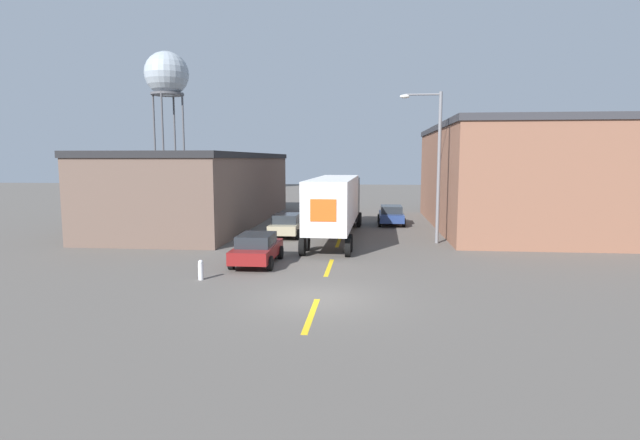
{
  "coord_description": "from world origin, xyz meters",
  "views": [
    {
      "loc": [
        1.8,
        -17.24,
        4.95
      ],
      "look_at": [
        -0.73,
        8.2,
        1.81
      ],
      "focal_mm": 28.0,
      "sensor_mm": 36.0,
      "label": 1
    }
  ],
  "objects_px": {
    "parked_car_left_near": "(257,248)",
    "parked_car_right_far": "(391,215)",
    "water_tower": "(167,76)",
    "semi_truck": "(337,201)",
    "fire_hydrant": "(201,270)",
    "street_lamp": "(435,158)",
    "parked_car_left_far": "(287,225)"
  },
  "relations": [
    {
      "from": "semi_truck",
      "to": "water_tower",
      "type": "bearing_deg",
      "value": 126.05
    },
    {
      "from": "parked_car_left_near",
      "to": "water_tower",
      "type": "distance_m",
      "value": 55.64
    },
    {
      "from": "parked_car_left_far",
      "to": "water_tower",
      "type": "xyz_separation_m",
      "value": [
        -23.71,
        39.13,
        16.0
      ]
    },
    {
      "from": "parked_car_left_far",
      "to": "fire_hydrant",
      "type": "xyz_separation_m",
      "value": [
        -1.61,
        -11.87,
        -0.34
      ]
    },
    {
      "from": "parked_car_right_far",
      "to": "parked_car_left_near",
      "type": "bearing_deg",
      "value": -114.74
    },
    {
      "from": "semi_truck",
      "to": "parked_car_left_near",
      "type": "relative_size",
      "value": 3.41
    },
    {
      "from": "semi_truck",
      "to": "fire_hydrant",
      "type": "distance_m",
      "value": 12.93
    },
    {
      "from": "parked_car_left_near",
      "to": "water_tower",
      "type": "bearing_deg",
      "value": 116.42
    },
    {
      "from": "parked_car_right_far",
      "to": "street_lamp",
      "type": "distance_m",
      "value": 9.48
    },
    {
      "from": "parked_car_left_near",
      "to": "street_lamp",
      "type": "height_order",
      "value": "street_lamp"
    },
    {
      "from": "parked_car_left_far",
      "to": "fire_hydrant",
      "type": "bearing_deg",
      "value": -97.71
    },
    {
      "from": "parked_car_left_near",
      "to": "fire_hydrant",
      "type": "relative_size",
      "value": 5.08
    },
    {
      "from": "parked_car_left_far",
      "to": "street_lamp",
      "type": "bearing_deg",
      "value": -11.15
    },
    {
      "from": "water_tower",
      "to": "parked_car_left_far",
      "type": "bearing_deg",
      "value": -58.79
    },
    {
      "from": "fire_hydrant",
      "to": "parked_car_left_far",
      "type": "bearing_deg",
      "value": 82.29
    },
    {
      "from": "parked_car_left_far",
      "to": "parked_car_left_near",
      "type": "distance_m",
      "value": 8.59
    },
    {
      "from": "semi_truck",
      "to": "fire_hydrant",
      "type": "height_order",
      "value": "semi_truck"
    },
    {
      "from": "water_tower",
      "to": "fire_hydrant",
      "type": "bearing_deg",
      "value": -66.57
    },
    {
      "from": "parked_car_right_far",
      "to": "water_tower",
      "type": "bearing_deg",
      "value": 133.13
    },
    {
      "from": "parked_car_right_far",
      "to": "street_lamp",
      "type": "height_order",
      "value": "street_lamp"
    },
    {
      "from": "parked_car_left_near",
      "to": "parked_car_right_far",
      "type": "distance_m",
      "value": 16.54
    },
    {
      "from": "street_lamp",
      "to": "semi_truck",
      "type": "bearing_deg",
      "value": 163.14
    },
    {
      "from": "semi_truck",
      "to": "water_tower",
      "type": "distance_m",
      "value": 49.66
    },
    {
      "from": "parked_car_left_near",
      "to": "parked_car_right_far",
      "type": "relative_size",
      "value": 1.0
    },
    {
      "from": "parked_car_left_near",
      "to": "fire_hydrant",
      "type": "xyz_separation_m",
      "value": [
        -1.61,
        -3.28,
        -0.34
      ]
    },
    {
      "from": "parked_car_left_near",
      "to": "water_tower",
      "type": "relative_size",
      "value": 0.21
    },
    {
      "from": "semi_truck",
      "to": "street_lamp",
      "type": "distance_m",
      "value": 6.64
    },
    {
      "from": "fire_hydrant",
      "to": "semi_truck",
      "type": "bearing_deg",
      "value": 67.88
    },
    {
      "from": "semi_truck",
      "to": "street_lamp",
      "type": "height_order",
      "value": "street_lamp"
    },
    {
      "from": "semi_truck",
      "to": "parked_car_left_near",
      "type": "distance_m",
      "value": 9.28
    },
    {
      "from": "parked_car_left_near",
      "to": "parked_car_right_far",
      "type": "height_order",
      "value": "same"
    },
    {
      "from": "parked_car_left_far",
      "to": "water_tower",
      "type": "height_order",
      "value": "water_tower"
    }
  ]
}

